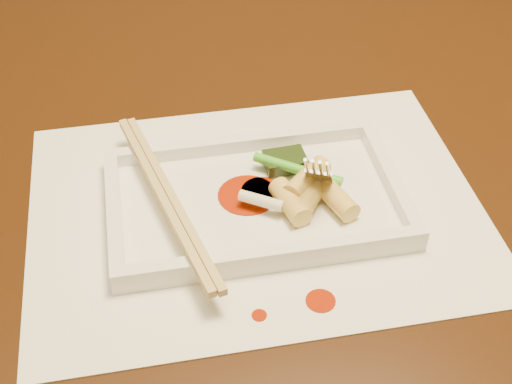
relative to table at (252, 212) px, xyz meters
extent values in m
cube|color=black|center=(0.00, 0.00, 0.08)|extent=(1.40, 0.90, 0.04)
cube|color=white|center=(-0.01, -0.10, 0.10)|extent=(0.40, 0.30, 0.00)
cylinder|color=#9A2104|center=(0.02, -0.21, 0.10)|extent=(0.02, 0.02, 0.00)
cylinder|color=#9A2104|center=(-0.03, -0.22, 0.10)|extent=(0.01, 0.01, 0.00)
cube|color=white|center=(-0.01, -0.10, 0.11)|extent=(0.26, 0.16, 0.01)
cube|color=white|center=(-0.01, -0.03, 0.12)|extent=(0.26, 0.01, 0.01)
cube|color=white|center=(-0.01, -0.17, 0.12)|extent=(0.26, 0.01, 0.01)
cube|color=white|center=(-0.14, -0.10, 0.12)|extent=(0.01, 0.14, 0.01)
cube|color=white|center=(0.11, -0.10, 0.12)|extent=(0.01, 0.14, 0.01)
cube|color=black|center=(0.02, -0.06, 0.12)|extent=(0.04, 0.03, 0.01)
cylinder|color=#EAEACC|center=(-0.01, -0.11, 0.12)|extent=(0.04, 0.03, 0.01)
cylinder|color=green|center=(0.03, -0.08, 0.12)|extent=(0.07, 0.06, 0.01)
cube|color=tan|center=(-0.10, -0.10, 0.13)|extent=(0.06, 0.23, 0.01)
cube|color=tan|center=(-0.09, -0.10, 0.13)|extent=(0.06, 0.23, 0.01)
cylinder|color=#9A2104|center=(-0.02, -0.09, 0.11)|extent=(0.05, 0.05, 0.00)
cylinder|color=#9A2104|center=(-0.01, -0.09, 0.11)|extent=(0.04, 0.04, 0.00)
cylinder|color=#EBD66E|center=(0.03, -0.12, 0.12)|extent=(0.04, 0.04, 0.02)
cylinder|color=#EBD66E|center=(0.05, -0.12, 0.12)|extent=(0.03, 0.04, 0.02)
cylinder|color=#EBD66E|center=(0.03, -0.10, 0.13)|extent=(0.05, 0.05, 0.02)
cylinder|color=#EBD66E|center=(0.01, -0.12, 0.12)|extent=(0.03, 0.05, 0.02)
camera|label=1|loc=(-0.10, -0.55, 0.54)|focal=50.00mm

